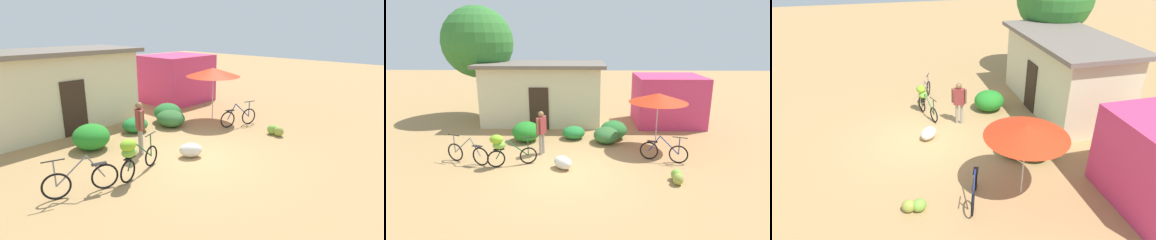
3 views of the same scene
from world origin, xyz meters
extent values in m
plane|color=#AC8552|center=(0.00, 0.00, 0.00)|extent=(60.00, 60.00, 0.00)
cube|color=beige|center=(-1.50, 6.04, 1.42)|extent=(5.69, 2.77, 2.84)
cube|color=#72665B|center=(-1.50, 6.04, 2.92)|extent=(6.19, 3.27, 0.16)
cube|color=#332319|center=(-1.50, 4.63, 1.00)|extent=(0.90, 0.06, 2.00)
cube|color=#D4396C|center=(4.77, 5.85, 1.21)|extent=(3.20, 2.80, 2.41)
ellipsoid|color=#268427|center=(-1.82, 2.99, 0.41)|extent=(1.16, 1.23, 0.82)
ellipsoid|color=#278136|center=(0.16, 3.33, 0.27)|extent=(0.97, 0.89, 0.54)
ellipsoid|color=#356B33|center=(1.54, 2.85, 0.33)|extent=(1.06, 1.21, 0.65)
ellipsoid|color=#2D7935|center=(1.88, 3.40, 0.39)|extent=(1.13, 1.14, 0.78)
cylinder|color=beige|center=(3.44, 2.27, 1.06)|extent=(0.04, 0.04, 2.12)
cone|color=red|center=(3.44, 2.27, 2.02)|extent=(2.24, 2.24, 0.35)
torus|color=black|center=(-3.94, 0.77, 0.33)|extent=(0.64, 0.27, 0.66)
torus|color=black|center=(-2.91, 0.40, 0.33)|extent=(0.64, 0.27, 0.66)
cylinder|color=slate|center=(-3.09, 0.46, 0.64)|extent=(0.40, 0.18, 0.64)
cylinder|color=slate|center=(-3.60, 0.65, 0.64)|extent=(0.70, 0.28, 0.65)
cylinder|color=black|center=(-3.94, 0.77, 0.97)|extent=(0.48, 0.20, 0.03)
cylinder|color=slate|center=(-3.94, 0.77, 0.65)|extent=(0.04, 0.04, 0.64)
cube|color=black|center=(-3.02, 0.44, 0.69)|extent=(0.39, 0.25, 0.02)
torus|color=black|center=(-1.31, 0.59, 0.30)|extent=(0.59, 0.23, 0.60)
torus|color=black|center=(-2.34, 0.26, 0.30)|extent=(0.59, 0.23, 0.60)
cylinder|color=#19592D|center=(-2.16, 0.32, 0.61)|extent=(0.40, 0.16, 0.65)
cylinder|color=#19592D|center=(-1.64, 0.48, 0.61)|extent=(0.70, 0.26, 0.65)
cylinder|color=black|center=(-1.31, 0.59, 0.96)|extent=(0.49, 0.18, 0.03)
cylinder|color=#19592D|center=(-1.31, 0.59, 0.63)|extent=(0.04, 0.04, 0.66)
cube|color=black|center=(-2.24, 0.29, 0.63)|extent=(0.39, 0.24, 0.02)
ellipsoid|color=#76B33B|center=(-2.23, 0.32, 0.78)|extent=(0.47, 0.40, 0.27)
ellipsoid|color=#83BC27|center=(-2.29, 0.25, 1.01)|extent=(0.46, 0.38, 0.30)
torus|color=black|center=(3.90, 0.74, 0.33)|extent=(0.63, 0.27, 0.65)
torus|color=black|center=(2.95, 1.09, 0.33)|extent=(0.63, 0.27, 0.65)
cylinder|color=navy|center=(3.12, 1.03, 0.62)|extent=(0.37, 0.17, 0.61)
cylinder|color=navy|center=(3.59, 0.86, 0.62)|extent=(0.65, 0.27, 0.62)
cylinder|color=black|center=(3.90, 0.74, 0.95)|extent=(0.48, 0.20, 0.03)
cylinder|color=navy|center=(3.90, 0.74, 0.64)|extent=(0.04, 0.04, 0.62)
cube|color=black|center=(3.04, 1.05, 0.68)|extent=(0.39, 0.25, 0.02)
ellipsoid|color=#7AAC3D|center=(3.47, -0.59, 0.18)|extent=(0.43, 0.47, 0.36)
ellipsoid|color=#96A13F|center=(3.44, -0.86, 0.18)|extent=(0.37, 0.41, 0.36)
ellipsoid|color=silver|center=(-0.09, 0.20, 0.22)|extent=(0.82, 0.79, 0.44)
cylinder|color=gray|center=(-0.93, 1.60, 0.40)|extent=(0.11, 0.11, 0.80)
cylinder|color=gray|center=(-1.00, 1.43, 0.40)|extent=(0.11, 0.11, 0.80)
cube|color=maroon|center=(-0.96, 1.51, 1.12)|extent=(0.35, 0.45, 0.64)
cylinder|color=brown|center=(-0.86, 1.74, 1.15)|extent=(0.08, 0.08, 0.57)
cylinder|color=brown|center=(-1.07, 1.29, 1.15)|extent=(0.08, 0.08, 0.57)
sphere|color=brown|center=(-0.96, 1.51, 1.55)|extent=(0.22, 0.22, 0.22)
camera|label=1|loc=(-6.33, -5.74, 3.82)|focal=28.55mm
camera|label=2|loc=(0.63, -9.32, 4.33)|focal=28.82mm
camera|label=3|loc=(10.36, -1.08, 6.35)|focal=31.93mm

